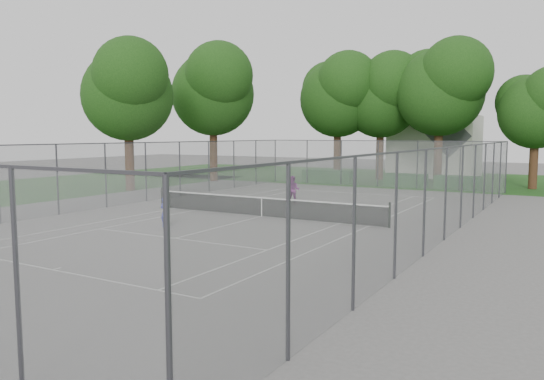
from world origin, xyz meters
The scene contains 17 objects.
ground centered at (0.00, 0.00, 0.00)m, with size 120.00×120.00×0.00m, color #605E5B.
grass_far centered at (0.00, 26.00, 0.00)m, with size 60.00×20.00×0.00m, color #1A4513.
court_markings centered at (0.00, 0.00, 0.01)m, with size 11.03×23.83×0.01m.
tennis_net centered at (0.00, 0.00, 0.51)m, with size 12.87×0.10×1.10m.
perimeter_fence centered at (0.00, 0.00, 1.81)m, with size 18.08×34.08×3.52m.
tree_far_left centered at (-5.51, 22.19, 7.64)m, with size 7.74×7.06×11.12m.
tree_far_midleft centered at (-1.93, 23.32, 7.56)m, with size 7.65×6.98×11.00m.
tree_far_midright centered at (3.42, 21.96, 7.88)m, with size 7.98×7.28×11.46m.
tree_far_right centered at (10.44, 21.09, 6.02)m, with size 6.10×5.57×8.77m.
tree_side_back centered at (-13.81, 14.85, 7.93)m, with size 8.03×7.33×11.54m.
tree_side_front centered at (-14.32, 5.54, 7.23)m, with size 7.32×6.68×10.52m.
hedge_left centered at (-4.66, 18.25, 0.53)m, with size 4.23×1.27×1.06m, color #184D1A.
hedge_mid centered at (1.90, 17.92, 0.50)m, with size 3.20×0.91×1.01m, color #184D1A.
hedge_right centered at (5.64, 18.27, 0.48)m, with size 3.20×1.17×0.96m, color #184D1A.
house centered at (1.43, 28.92, 3.81)m, with size 7.61×5.90×9.47m.
girl_player centered at (-2.04, -4.65, 0.65)m, with size 0.48×0.31×1.30m, color #3037B6.
woman_player centered at (-0.83, 4.82, 0.81)m, with size 0.79×0.62×1.62m, color #752771.
Camera 1 is at (13.28, -21.82, 3.98)m, focal length 35.00 mm.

